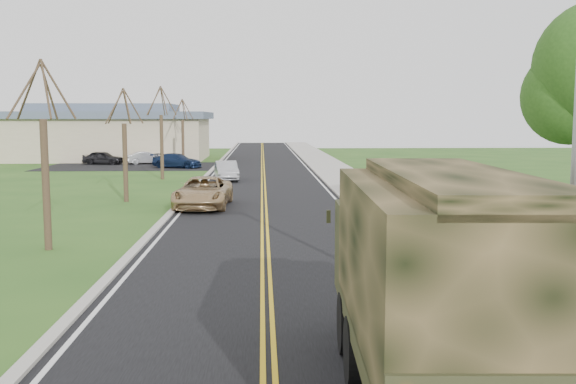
{
  "coord_description": "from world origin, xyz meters",
  "views": [
    {
      "loc": [
        -0.1,
        -10.65,
        4.22
      ],
      "look_at": [
        0.76,
        10.34,
        1.8
      ],
      "focal_mm": 40.0,
      "sensor_mm": 36.0,
      "label": 1
    }
  ],
  "objects": [
    {
      "name": "bare_tree_d",
      "position": [
        -7.0,
        46.0,
        2.55
      ],
      "size": [
        1.88,
        2.2,
        5.91
      ],
      "color": "#38281C",
      "rests_on": "ground"
    },
    {
      "name": "bare_tree_c",
      "position": [
        -7.0,
        34.0,
        2.78
      ],
      "size": [
        2.04,
        2.39,
        6.42
      ],
      "color": "#38281C",
      "rests_on": "ground"
    },
    {
      "name": "bare_tree_a",
      "position": [
        -7.0,
        10.0,
        2.63
      ],
      "size": [
        1.93,
        2.26,
        6.08
      ],
      "color": "#38281C",
      "rests_on": "ground"
    },
    {
      "name": "street_light",
      "position": [
        4.9,
        -0.5,
        4.43
      ],
      "size": [
        1.65,
        0.22,
        8.0
      ],
      "color": "gray",
      "rests_on": "ground"
    },
    {
      "name": "road",
      "position": [
        0.0,
        40.0,
        0.01
      ],
      "size": [
        8.0,
        120.0,
        0.01
      ],
      "primitive_type": "cube",
      "color": "black",
      "rests_on": "ground"
    },
    {
      "name": "lot_car_silver",
      "position": [
        -10.73,
        48.94,
        0.59
      ],
      "size": [
        3.78,
        2.35,
        1.18
      ],
      "primitive_type": "imported",
      "rotation": [
        0.0,
        0.0,
        1.91
      ],
      "color": "#B7B7BD",
      "rests_on": "ground"
    },
    {
      "name": "lot_car_navy",
      "position": [
        -7.31,
        44.2,
        0.62
      ],
      "size": [
        4.62,
        3.0,
        1.24
      ],
      "primitive_type": "imported",
      "rotation": [
        0.0,
        0.0,
        1.25
      ],
      "color": "#101F3E",
      "rests_on": "ground"
    },
    {
      "name": "sedan_silver",
      "position": [
        -2.51,
        32.92,
        0.66
      ],
      "size": [
        1.94,
        4.16,
        1.32
      ],
      "primitive_type": "imported",
      "rotation": [
        0.0,
        0.0,
        0.14
      ],
      "color": "#BBBCC1",
      "rests_on": "ground"
    },
    {
      "name": "bare_tree_b",
      "position": [
        -7.0,
        22.0,
        2.48
      ],
      "size": [
        1.83,
        2.14,
        5.73
      ],
      "color": "#38281C",
      "rests_on": "ground"
    },
    {
      "name": "curb_right",
      "position": [
        4.15,
        40.0,
        0.06
      ],
      "size": [
        0.3,
        120.0,
        0.12
      ],
      "primitive_type": "cube",
      "color": "#9E998E",
      "rests_on": "ground"
    },
    {
      "name": "commercial_building",
      "position": [
        -15.98,
        55.97,
        2.69
      ],
      "size": [
        25.5,
        21.5,
        5.65
      ],
      "color": "tan",
      "rests_on": "ground"
    },
    {
      "name": "ground",
      "position": [
        0.0,
        0.0,
        0.0
      ],
      "size": [
        160.0,
        160.0,
        0.0
      ],
      "primitive_type": "plane",
      "color": "#294E1A",
      "rests_on": "ground"
    },
    {
      "name": "suv_champagne",
      "position": [
        -2.88,
        19.68,
        0.73
      ],
      "size": [
        2.66,
        5.33,
        1.45
      ],
      "primitive_type": "imported",
      "rotation": [
        0.0,
        0.0,
        -0.05
      ],
      "color": "tan",
      "rests_on": "ground"
    },
    {
      "name": "military_truck",
      "position": [
        2.41,
        -1.78,
        2.03
      ],
      "size": [
        2.76,
        7.2,
        3.54
      ],
      "rotation": [
        0.0,
        0.0,
        -0.04
      ],
      "color": "black",
      "rests_on": "ground"
    },
    {
      "name": "curb_left",
      "position": [
        -4.15,
        40.0,
        0.05
      ],
      "size": [
        0.3,
        120.0,
        0.1
      ],
      "primitive_type": "cube",
      "color": "#9E998E",
      "rests_on": "ground"
    },
    {
      "name": "sidewalk_right",
      "position": [
        5.9,
        40.0,
        0.05
      ],
      "size": [
        3.2,
        120.0,
        0.1
      ],
      "primitive_type": "cube",
      "color": "#9E998E",
      "rests_on": "ground"
    },
    {
      "name": "lot_car_dark",
      "position": [
        -14.62,
        48.63,
        0.62
      ],
      "size": [
        3.81,
        1.95,
        1.24
      ],
      "primitive_type": "imported",
      "rotation": [
        0.0,
        0.0,
        1.43
      ],
      "color": "black",
      "rests_on": "ground"
    }
  ]
}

